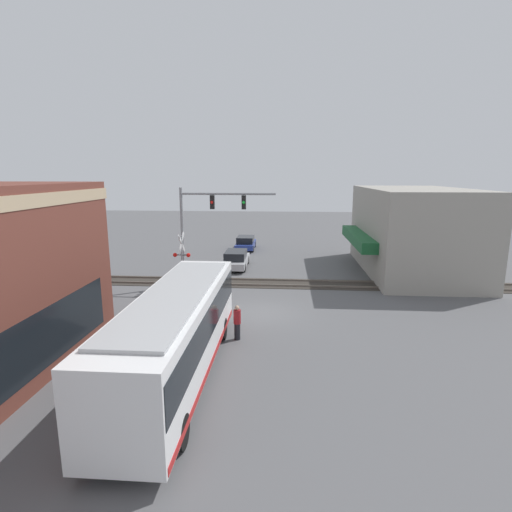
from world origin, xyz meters
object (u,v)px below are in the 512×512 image
parked_car_silver (236,260)px  parked_car_blue (246,243)px  crossing_signal (182,255)px  city_bus (177,331)px  pedestrian_at_crossing (191,280)px  pedestrian_near_bus (237,322)px

parked_car_silver → parked_car_blue: (7.96, -0.00, -0.03)m
crossing_signal → parked_car_silver: crossing_signal is taller
city_bus → crossing_signal: 12.06m
city_bus → crossing_signal: bearing=13.6°
city_bus → pedestrian_at_crossing: bearing=10.8°
crossing_signal → pedestrian_at_crossing: (-0.96, -0.79, -1.47)m
parked_car_silver → pedestrian_at_crossing: bearing=164.1°
city_bus → pedestrian_near_bus: 4.16m
parked_car_silver → pedestrian_near_bus: pedestrian_near_bus is taller
city_bus → pedestrian_near_bus: size_ratio=7.01×
city_bus → pedestrian_near_bus: city_bus is taller
parked_car_blue → pedestrian_near_bus: size_ratio=2.62×
crossing_signal → pedestrian_near_bus: crossing_signal is taller
crossing_signal → city_bus: bearing=-166.4°
parked_car_silver → city_bus: bearing=180.0°
crossing_signal → parked_car_blue: 14.57m
crossing_signal → parked_car_blue: (14.20, -2.83, -1.65)m
crossing_signal → parked_car_blue: size_ratio=0.88×
crossing_signal → pedestrian_near_bus: bearing=-150.1°
parked_car_silver → pedestrian_at_crossing: (-7.20, 2.05, 0.16)m
pedestrian_near_bus → crossing_signal: bearing=29.9°
parked_car_blue → pedestrian_near_bus: (-22.31, -1.83, 0.20)m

